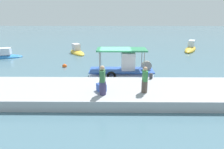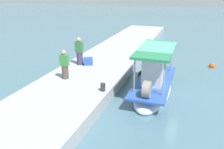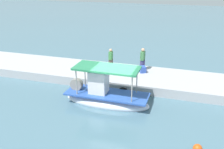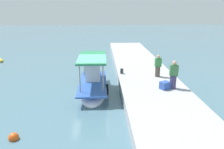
# 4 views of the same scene
# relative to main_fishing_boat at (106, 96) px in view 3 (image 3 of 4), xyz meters

# --- Properties ---
(ground_plane) EXTENTS (120.00, 120.00, 0.00)m
(ground_plane) POSITION_rel_main_fishing_boat_xyz_m (-0.60, 0.22, -0.49)
(ground_plane) COLOR slate
(dock_quay) EXTENTS (36.00, 4.24, 0.66)m
(dock_quay) POSITION_rel_main_fishing_boat_xyz_m (-0.60, -3.96, -0.16)
(dock_quay) COLOR #A5A6AC
(dock_quay) RESTS_ON ground_plane
(main_fishing_boat) EXTENTS (5.54, 1.94, 2.83)m
(main_fishing_boat) POSITION_rel_main_fishing_boat_xyz_m (0.00, 0.00, 0.00)
(main_fishing_boat) COLOR white
(main_fishing_boat) RESTS_ON ground_plane
(fisherman_near_bollard) EXTENTS (0.38, 0.47, 1.63)m
(fisherman_near_bollard) POSITION_rel_main_fishing_boat_xyz_m (1.14, -4.70, 0.91)
(fisherman_near_bollard) COLOR brown
(fisherman_near_bollard) RESTS_ON dock_quay
(fisherman_by_crate) EXTENTS (0.43, 0.53, 1.78)m
(fisherman_by_crate) POSITION_rel_main_fishing_boat_xyz_m (-1.39, -5.06, 0.98)
(fisherman_by_crate) COLOR #403A63
(fisherman_by_crate) RESTS_ON dock_quay
(mooring_bollard) EXTENTS (0.24, 0.24, 0.39)m
(mooring_bollard) POSITION_rel_main_fishing_boat_xyz_m (2.00, -2.15, 0.37)
(mooring_bollard) COLOR #2D2D33
(mooring_bollard) RESTS_ON dock_quay
(cargo_crate) EXTENTS (0.67, 0.72, 0.48)m
(cargo_crate) POSITION_rel_main_fishing_boat_xyz_m (-1.50, -4.53, 0.41)
(cargo_crate) COLOR #3151AD
(cargo_crate) RESTS_ON dock_quay
(marker_buoy) EXTENTS (0.44, 0.44, 0.44)m
(marker_buoy) POSITION_rel_main_fishing_boat_xyz_m (-5.72, 3.29, -0.41)
(marker_buoy) COLOR #E14F15
(marker_buoy) RESTS_ON ground_plane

